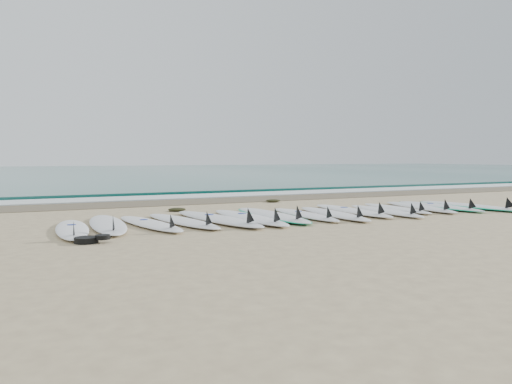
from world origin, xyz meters
name	(u,v)px	position (x,y,z in m)	size (l,w,h in m)	color
ground	(303,216)	(0.00, 0.00, 0.00)	(120.00, 120.00, 0.00)	tan
ocean	(88,172)	(0.00, 32.50, 0.01)	(120.00, 55.00, 0.03)	#1D6158
wet_sand_band	(225,200)	(0.00, 4.10, 0.01)	(120.00, 1.80, 0.01)	brown
foam_band	(207,196)	(0.00, 5.50, 0.02)	(120.00, 1.40, 0.04)	silver
wave_crest	(191,192)	(0.00, 7.00, 0.05)	(120.00, 1.00, 0.10)	#1D6158
surfboard_0	(72,229)	(-4.31, -0.21, 0.05)	(0.65, 2.41, 0.30)	white
surfboard_1	(108,224)	(-3.72, 0.10, 0.06)	(0.76, 2.74, 0.35)	white
surfboard_2	(151,223)	(-3.05, -0.09, 0.05)	(0.87, 2.49, 0.31)	white
surfboard_3	(184,221)	(-2.45, -0.02, 0.06)	(0.94, 2.59, 0.33)	white
surfboard_4	(219,218)	(-1.79, -0.05, 0.06)	(1.03, 2.96, 0.37)	silver
surfboard_5	(250,217)	(-1.20, -0.10, 0.06)	(0.68, 2.82, 0.36)	white
surfboard_6	(272,215)	(-0.64, 0.09, 0.05)	(0.73, 2.87, 0.36)	white
surfboard_7	(306,214)	(0.01, -0.09, 0.05)	(0.59, 2.45, 0.31)	white
surfboard_8	(334,213)	(0.57, -0.24, 0.06)	(0.78, 2.66, 0.34)	white
surfboard_9	(353,210)	(1.25, 0.06, 0.06)	(0.70, 2.74, 0.35)	white
surfboard_10	(386,211)	(1.85, -0.27, 0.06)	(0.78, 2.55, 0.32)	white
surfboard_11	(397,208)	(2.44, 0.07, 0.05)	(0.67, 2.35, 0.30)	white
surfboard_12	(421,207)	(3.08, 0.03, 0.06)	(0.98, 2.66, 0.33)	white
surfboard_13	(439,206)	(3.65, 0.03, 0.05)	(0.71, 2.62, 0.33)	white
surfboard_14	(469,206)	(4.31, -0.24, 0.05)	(0.87, 2.78, 0.35)	white
seaweed_near	(177,210)	(-1.96, 2.00, 0.04)	(0.39, 0.30, 0.08)	black
seaweed_far	(273,201)	(0.92, 3.03, 0.04)	(0.39, 0.30, 0.08)	black
leash_coil	(90,239)	(-4.19, -1.34, 0.05)	(0.46, 0.36, 0.11)	black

